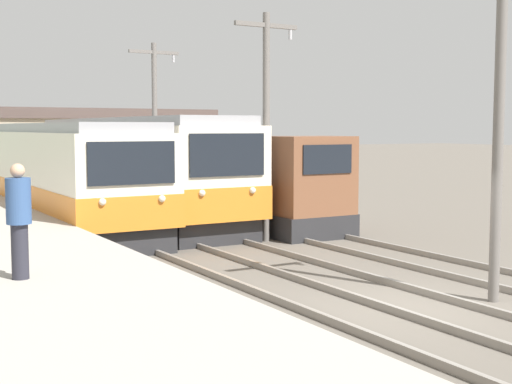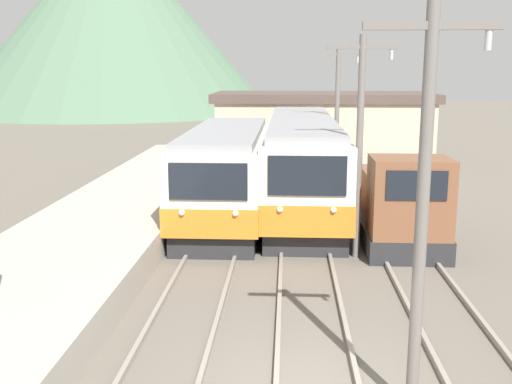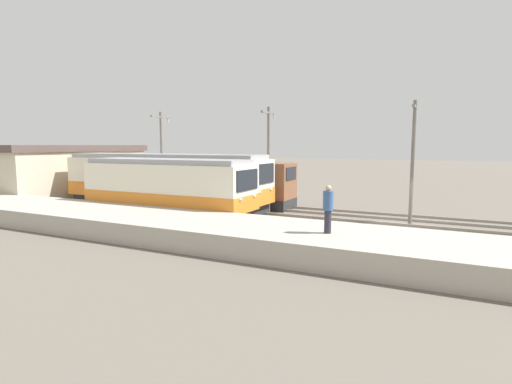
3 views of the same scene
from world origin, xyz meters
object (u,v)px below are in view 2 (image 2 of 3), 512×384
(commuter_train_left, at_px, (227,177))
(catenary_mast_far, at_px, (337,116))
(catenary_mast_mid, at_px, (360,139))
(shunting_locomotive, at_px, (399,206))
(catenary_mast_near, at_px, (423,200))
(commuter_train_center, at_px, (301,165))

(commuter_train_left, xyz_separation_m, catenary_mast_far, (4.31, 3.93, 1.95))
(catenary_mast_mid, xyz_separation_m, catenary_mast_far, (0.00, 8.26, 0.00))
(shunting_locomotive, distance_m, catenary_mast_near, 10.18)
(commuter_train_left, height_order, catenary_mast_far, catenary_mast_far)
(commuter_train_left, bearing_deg, catenary_mast_mid, -45.15)
(shunting_locomotive, xyz_separation_m, catenary_mast_mid, (-1.49, -1.54, 2.33))
(commuter_train_center, relative_size, catenary_mast_near, 2.32)
(catenary_mast_near, distance_m, catenary_mast_mid, 8.26)
(commuter_train_left, xyz_separation_m, catenary_mast_near, (4.31, -12.59, 1.95))
(catenary_mast_far, bearing_deg, shunting_locomotive, -77.48)
(catenary_mast_near, bearing_deg, commuter_train_left, 108.89)
(catenary_mast_near, bearing_deg, commuter_train_center, 95.67)
(shunting_locomotive, distance_m, catenary_mast_mid, 3.17)
(commuter_train_left, height_order, shunting_locomotive, commuter_train_left)
(commuter_train_center, height_order, shunting_locomotive, commuter_train_center)
(commuter_train_center, relative_size, shunting_locomotive, 2.72)
(commuter_train_left, distance_m, catenary_mast_mid, 6.41)
(shunting_locomotive, bearing_deg, commuter_train_left, 154.31)
(commuter_train_left, distance_m, catenary_mast_far, 6.15)
(catenary_mast_far, bearing_deg, commuter_train_center, -138.79)
(commuter_train_left, xyz_separation_m, catenary_mast_mid, (4.31, -4.33, 1.95))
(commuter_train_center, distance_m, catenary_mast_mid, 7.34)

